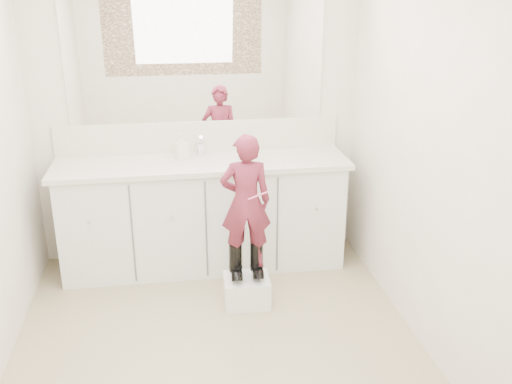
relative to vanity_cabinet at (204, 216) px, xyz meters
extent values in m
plane|color=#958261|center=(0.00, -1.23, -0.42)|extent=(3.00, 3.00, 0.00)
plane|color=beige|center=(0.00, 0.27, 0.77)|extent=(2.60, 0.00, 2.60)
plane|color=beige|center=(0.00, -2.73, 0.77)|extent=(2.60, 0.00, 2.60)
plane|color=beige|center=(1.30, -1.23, 0.78)|extent=(0.00, 3.00, 3.00)
cube|color=silver|center=(0.00, 0.00, 0.00)|extent=(2.20, 0.55, 0.85)
cube|color=beige|center=(0.00, -0.01, 0.45)|extent=(2.28, 0.58, 0.04)
cube|color=beige|center=(0.00, 0.26, 0.59)|extent=(2.28, 0.03, 0.25)
cube|color=white|center=(0.00, 0.26, 1.22)|extent=(2.00, 0.02, 1.00)
cube|color=#472819|center=(0.00, -2.71, 1.22)|extent=(2.00, 0.01, 1.20)
cylinder|color=silver|center=(0.00, 0.15, 0.52)|extent=(0.08, 0.08, 0.10)
imported|color=beige|center=(0.36, -0.02, 0.52)|extent=(0.14, 0.14, 0.10)
imported|color=silver|center=(-0.15, 0.08, 0.56)|extent=(0.12, 0.12, 0.20)
cube|color=white|center=(0.25, -0.67, -0.32)|extent=(0.33, 0.28, 0.21)
imported|color=#A93455|center=(0.25, -0.65, 0.36)|extent=(0.36, 0.24, 0.96)
cylinder|color=pink|center=(0.32, -0.73, 0.43)|extent=(0.14, 0.02, 0.06)
camera|label=1|loc=(-0.24, -4.24, 1.79)|focal=40.00mm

